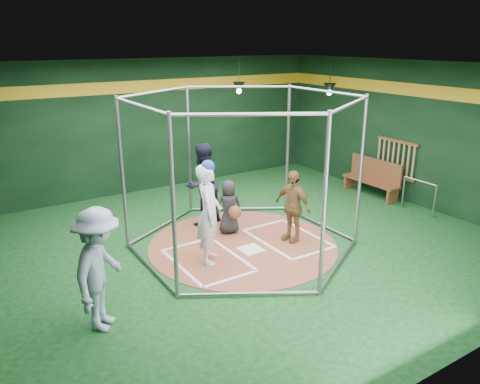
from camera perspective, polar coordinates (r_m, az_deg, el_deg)
room_shell at (r=8.95m, az=0.32°, el=3.83°), size 10.10×9.10×3.53m
clay_disc at (r=9.53m, az=0.33°, el=-6.42°), size 3.80×3.80×0.01m
home_plate at (r=9.29m, az=1.34°, el=-7.00°), size 0.43×0.43×0.01m
batter_box_left at (r=8.89m, az=-3.99°, el=-8.28°), size 1.17×1.77×0.01m
batter_box_right at (r=9.85m, az=5.79°, el=-5.60°), size 1.17×1.77×0.01m
batting_cage at (r=9.01m, az=0.34°, el=2.25°), size 4.05×4.67×3.00m
bat_rack at (r=12.65m, az=18.43°, el=3.90°), size 0.07×1.25×0.98m
pendant_lamp_near at (r=12.94m, az=-0.13°, el=12.73°), size 0.34×0.34×0.90m
pendant_lamp_far at (r=12.78m, az=10.85°, el=12.35°), size 0.34×0.34×0.90m
batter_figure at (r=8.50m, az=-3.83°, el=-2.51°), size 0.74×0.82×1.94m
visitor_leopard at (r=9.52m, az=6.39°, el=-1.69°), size 0.53×0.92×1.49m
catcher_figure at (r=9.87m, az=-1.33°, el=-1.87°), size 0.65×0.65×1.16m
umpire at (r=10.30m, az=-4.61°, el=0.94°), size 1.06×0.93×1.83m
bystander_blue at (r=6.89m, az=-16.75°, el=-9.05°), size 1.27×1.34×1.82m
dugout_bench at (r=12.83m, az=15.90°, el=1.77°), size 0.39×1.68×0.98m
steel_railing at (r=11.87m, az=21.01°, el=0.11°), size 0.05×0.94×0.80m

